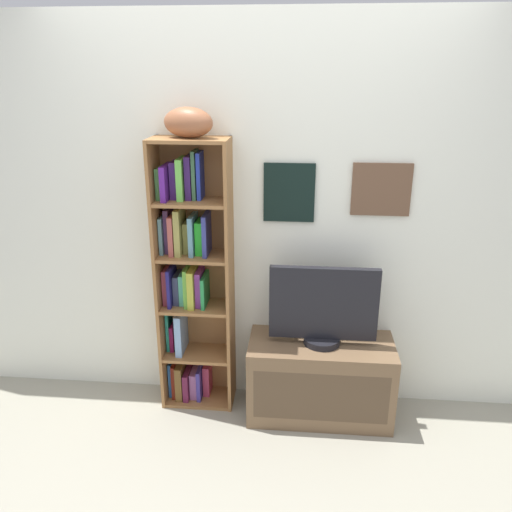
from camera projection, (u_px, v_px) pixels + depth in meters
back_wall at (261, 221)px, 3.15m from camera, size 4.80×0.08×2.38m
bookshelf at (190, 280)px, 3.18m from camera, size 0.45×0.25×1.71m
football at (188, 122)px, 2.83m from camera, size 0.33×0.25×0.17m
tv_stand at (320, 379)px, 3.21m from camera, size 0.88×0.41×0.50m
television at (323, 308)px, 3.05m from camera, size 0.64×0.22×0.49m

